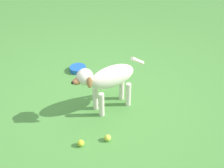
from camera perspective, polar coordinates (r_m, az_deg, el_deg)
ground at (r=3.44m, az=-2.19°, el=-3.43°), size 14.00×14.00×0.00m
dog at (r=3.12m, az=-0.81°, el=1.04°), size 0.63×0.70×0.60m
tennis_ball_0 at (r=2.92m, az=-6.05°, el=-11.28°), size 0.07×0.07×0.07m
tennis_ball_1 at (r=2.95m, az=-0.86°, el=-10.36°), size 0.07×0.07×0.07m
water_bowl at (r=4.01m, az=-6.62°, el=2.94°), size 0.22×0.22×0.06m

